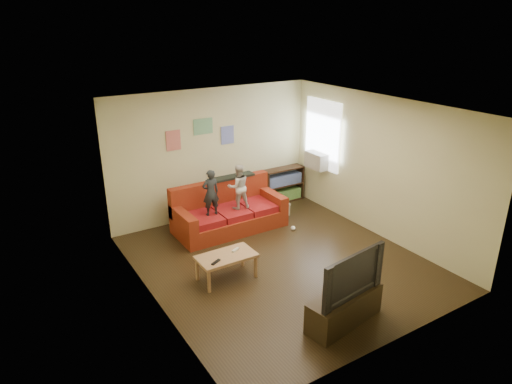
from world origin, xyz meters
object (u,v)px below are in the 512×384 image
tv_stand (344,308)px  sofa (228,213)px  child_a (211,193)px  file_box (279,209)px  child_b (238,187)px  coffee_table (226,259)px  television (347,273)px  bookshelf (283,186)px

tv_stand → sofa: bearing=78.7°
tv_stand → child_a: bearing=86.2°
child_a → file_box: size_ratio=2.31×
child_b → file_box: 1.34m
tv_stand → coffee_table: bearing=104.5°
file_box → television: bearing=-110.9°
television → sofa: bearing=80.5°
file_box → television: (-1.34, -3.51, 0.65)m
sofa → child_b: bearing=-49.8°
child_b → bookshelf: (1.62, 0.77, -0.56)m
sofa → coffee_table: size_ratio=2.32×
bookshelf → file_box: size_ratio=2.54×
child_a → bookshelf: bearing=-154.3°
coffee_table → child_b: bearing=53.9°
child_a → child_b: (0.60, 0.00, 0.00)m
child_a → child_b: 0.60m
file_box → tv_stand: size_ratio=0.32×
child_a → coffee_table: (-0.49, -1.50, -0.55)m
bookshelf → coffee_table: bearing=-140.1°
child_a → file_box: 1.86m
sofa → bookshelf: size_ratio=2.20×
coffee_table → bookshelf: (2.71, 2.27, -0.01)m
bookshelf → child_a: bearing=-160.8°
tv_stand → bookshelf: bearing=56.1°
sofa → tv_stand: (-0.11, -3.55, -0.10)m
tv_stand → television: (0.00, 0.00, 0.56)m
child_b → television: child_b is taller
coffee_table → sofa: bearing=60.5°
tv_stand → television: television is taller
child_a → television: 3.39m
bookshelf → tv_stand: bearing=-114.3°
child_b → bookshelf: bearing=-144.0°
sofa → tv_stand: sofa is taller
child_a → bookshelf: (2.22, 0.77, -0.56)m
child_a → tv_stand: size_ratio=0.74×
sofa → television: television is taller
bookshelf → television: size_ratio=0.85×
bookshelf → tv_stand: size_ratio=0.82×
bookshelf → file_box: 0.85m
sofa → child_a: size_ratio=2.42×
television → child_a: bearing=88.1°
sofa → file_box: bearing=-1.6°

